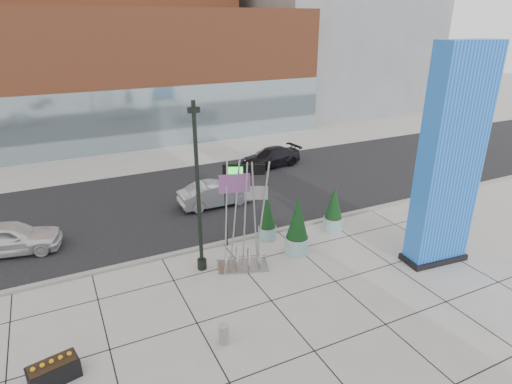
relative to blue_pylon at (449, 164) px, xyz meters
name	(u,v)px	position (x,y,z in m)	size (l,w,h in m)	color
ground	(237,294)	(-9.00, 1.47, -4.53)	(160.00, 160.00, 0.00)	#9E9991
street_asphalt	(169,203)	(-9.00, 11.47, -4.52)	(80.00, 12.00, 0.02)	black
curb_edge	(203,247)	(-9.00, 5.47, -4.47)	(80.00, 0.30, 0.12)	gray
tower_podium	(124,75)	(-8.00, 28.47, 0.97)	(34.00, 10.00, 11.00)	#974B2B
tower_glass_front	(139,120)	(-8.00, 23.67, -2.03)	(34.00, 0.60, 5.00)	#8CA5B2
building_grey_parking	(328,29)	(17.00, 33.47, 4.47)	(20.00, 18.00, 18.00)	slate
blue_pylon	(449,164)	(0.00, 0.00, 0.00)	(2.92, 1.50, 9.38)	blue
lamp_post	(199,206)	(-9.62, 3.83, -1.55)	(0.46, 0.40, 7.27)	black
public_art_sculpture	(243,241)	(-7.96, 3.16, -3.24)	(2.39, 1.72, 4.91)	#ABAEB0
concrete_bollard	(224,334)	(-10.50, -0.85, -4.18)	(0.36, 0.36, 0.70)	gray
overhead_street_sign	(239,175)	(-7.18, 5.27, -1.04)	(1.83, 0.91, 4.06)	black
round_planter_east	(334,209)	(-2.33, 4.44, -3.39)	(0.97, 0.97, 2.41)	#8DBEBB
round_planter_mid	(267,219)	(-5.80, 5.07, -3.47)	(0.90, 0.90, 2.25)	#8DBEBB
round_planter_west	(297,227)	(-5.20, 3.27, -3.23)	(1.10, 1.10, 2.75)	#8DBEBB
box_planter_north	(54,371)	(-15.66, -0.13, -4.17)	(1.54, 0.99, 0.78)	black
car_white_west	(9,238)	(-17.10, 9.00, -3.78)	(1.78, 4.43, 1.51)	white
car_silver_mid	(216,194)	(-6.62, 9.97, -3.82)	(1.50, 4.29, 1.41)	#A0A3A7
car_dark_east	(270,158)	(-0.47, 14.90, -3.85)	(1.91, 4.69, 1.36)	black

